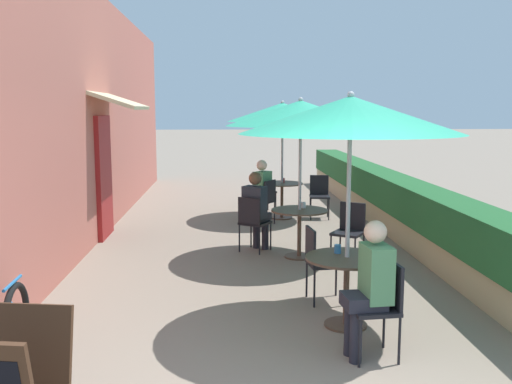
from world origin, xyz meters
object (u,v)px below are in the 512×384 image
object	(u,v)px
cafe_chair_mid_right	(350,228)
cafe_chair_far_right	(319,193)
coffee_cup_mid	(303,205)
patio_table_near	(347,274)
cafe_chair_near_left	(320,258)
patio_umbrella_mid	(301,113)
cafe_chair_near_right	(381,301)
cafe_chair_mid_left	(253,219)
coffee_cup_far	(283,180)
seated_patron_mid_left	(256,208)
cafe_chair_far_left	(265,198)
patio_umbrella_near	(350,115)
seated_patron_near_right	(370,283)
seated_patron_far_left	(260,189)
patio_table_mid	(299,221)
coffee_cup_near	(338,249)
patio_umbrella_far	(282,112)
patio_table_far	(282,192)
cafe_chair_far_back	(261,189)

from	to	relation	value
cafe_chair_mid_right	cafe_chair_far_right	distance (m)	3.46
cafe_chair_mid_right	coffee_cup_mid	distance (m)	0.82
patio_table_near	cafe_chair_near_left	size ratio (longest dim) A/B	0.97
patio_umbrella_mid	cafe_chair_near_right	bearing A→B (deg)	-85.59
patio_umbrella_mid	cafe_chair_mid_left	bearing A→B (deg)	152.83
cafe_chair_near_left	cafe_chair_mid_right	xyz separation A→B (m)	(0.71, 1.65, 0.00)
coffee_cup_far	seated_patron_mid_left	bearing A→B (deg)	-104.37
patio_table_near	cafe_chair_far_left	world-z (taller)	cafe_chair_far_left
patio_umbrella_near	seated_patron_mid_left	world-z (taller)	patio_umbrella_near
patio_umbrella_near	seated_patron_near_right	bearing A→B (deg)	-87.00
seated_patron_far_left	patio_umbrella_near	bearing A→B (deg)	-137.66
coffee_cup_far	patio_table_mid	bearing A→B (deg)	-91.49
patio_table_mid	seated_patron_mid_left	size ratio (longest dim) A/B	0.68
cafe_chair_mid_right	cafe_chair_far_left	world-z (taller)	same
seated_patron_mid_left	seated_patron_far_left	xyz separation A→B (m)	(0.19, 2.08, 0.00)
patio_table_near	coffee_cup_far	size ratio (longest dim) A/B	9.39
coffee_cup_near	seated_patron_far_left	size ratio (longest dim) A/B	0.07
cafe_chair_mid_left	cafe_chair_far_left	distance (m)	2.13
cafe_chair_mid_left	cafe_chair_near_right	bearing A→B (deg)	-43.24
cafe_chair_mid_left	cafe_chair_far_right	bearing A→B (deg)	94.31
seated_patron_near_right	patio_umbrella_far	size ratio (longest dim) A/B	0.53
patio_table_far	seated_patron_far_left	distance (m)	0.78
cafe_chair_near_right	cafe_chair_mid_right	xyz separation A→B (m)	(0.41, 3.16, 0.00)
cafe_chair_far_back	coffee_cup_far	bearing A→B (deg)	10.90
coffee_cup_mid	coffee_cup_far	xyz separation A→B (m)	(0.01, 3.05, 0.00)
patio_table_mid	coffee_cup_far	bearing A→B (deg)	88.51
coffee_cup_mid	patio_table_far	distance (m)	2.98
coffee_cup_mid	patio_umbrella_near	bearing A→B (deg)	-89.11
cafe_chair_near_right	seated_patron_far_left	distance (m)	6.07
cafe_chair_mid_right	cafe_chair_far_right	world-z (taller)	same
patio_table_near	cafe_chair_near_right	xyz separation A→B (m)	(0.15, -0.75, -0.03)
cafe_chair_near_right	cafe_chair_far_back	bearing A→B (deg)	-1.00
patio_table_near	cafe_chair_far_back	distance (m)	6.55
patio_table_near	patio_umbrella_near	size ratio (longest dim) A/B	0.36
seated_patron_near_right	coffee_cup_mid	xyz separation A→B (m)	(-0.09, 3.66, 0.08)
cafe_chair_near_right	patio_table_far	xyz separation A→B (m)	(-0.22, 6.62, 0.03)
cafe_chair_near_right	patio_umbrella_mid	xyz separation A→B (m)	(-0.27, 3.51, 1.63)
cafe_chair_far_right	patio_umbrella_far	bearing A→B (deg)	5.72
patio_umbrella_near	patio_table_far	size ratio (longest dim) A/B	2.82
seated_patron_near_right	cafe_chair_far_left	bearing A→B (deg)	-0.89
cafe_chair_mid_right	cafe_chair_far_left	distance (m)	2.99
coffee_cup_mid	patio_umbrella_far	world-z (taller)	patio_umbrella_far
cafe_chair_mid_left	coffee_cup_far	size ratio (longest dim) A/B	9.67
cafe_chair_near_left	cafe_chair_far_left	size ratio (longest dim) A/B	1.00
seated_patron_mid_left	patio_umbrella_far	size ratio (longest dim) A/B	0.53
patio_table_mid	patio_table_far	world-z (taller)	same
patio_umbrella_near	cafe_chair_near_left	xyz separation A→B (m)	(-0.15, 0.75, -1.63)
seated_patron_mid_left	cafe_chair_far_back	bearing A→B (deg)	117.78
patio_table_mid	patio_umbrella_far	world-z (taller)	patio_umbrella_far
coffee_cup_near	seated_patron_far_left	world-z (taller)	seated_patron_far_left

